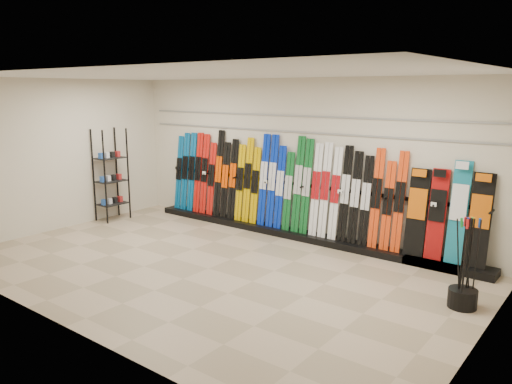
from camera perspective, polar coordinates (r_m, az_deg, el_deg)
The scene contains 13 objects.
floor at distance 8.03m, azimuth -5.47°, elevation -8.70°, with size 8.00×8.00×0.00m, color gray.
back_wall at distance 9.59m, azimuth 4.60°, elevation 3.91°, with size 8.00×8.00×0.00m, color beige.
left_wall at distance 10.75m, azimuth -21.48°, elevation 3.97°, with size 5.00×5.00×0.00m, color beige.
right_wall at distance 5.75m, azimuth 24.88°, elevation -2.35°, with size 5.00×5.00×0.00m, color beige.
ceiling at distance 7.53m, azimuth -5.92°, elevation 13.23°, with size 8.00×8.00×0.00m, color silver.
ski_rack_base at distance 9.59m, azimuth 4.87°, elevation -4.90°, with size 8.00×0.40×0.12m, color black.
skis at distance 9.80m, azimuth 1.76°, elevation 0.90°, with size 5.37×0.25×1.82m.
snowboards at distance 8.37m, azimuth 21.06°, elevation -2.46°, with size 1.29×0.25×1.60m.
accessory_rack at distance 11.17m, azimuth -16.24°, elevation 1.91°, with size 0.40×0.60×1.97m, color black.
pole_bin at distance 7.14m, azimuth 22.53°, elevation -11.15°, with size 0.37×0.37×0.25m, color black.
ski_poles at distance 6.99m, azimuth 22.88°, elevation -7.41°, with size 0.27×0.29×1.18m.
slatwall_rail_0 at distance 9.52m, azimuth 4.58°, elevation 6.88°, with size 7.60×0.02×0.03m, color gray.
slatwall_rail_1 at distance 9.50m, azimuth 4.61°, elevation 8.68°, with size 7.60×0.02×0.03m, color gray.
Camera 1 is at (5.16, -5.48, 2.78)m, focal length 35.00 mm.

